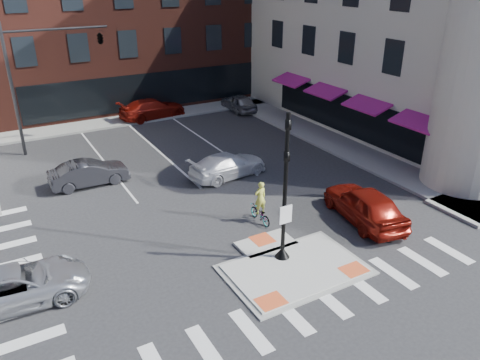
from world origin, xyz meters
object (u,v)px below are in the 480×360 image
bg_car_red (152,109)px  red_sedan (365,204)px  bg_car_silver (239,102)px  bg_car_dark (89,173)px  white_pickup (228,165)px  cyclist (260,209)px  silver_suv (17,285)px

bg_car_red → red_sedan: bearing=-178.2°
bg_car_silver → bg_car_dark: bearing=33.1°
red_sedan → bg_car_dark: red_sedan is taller
bg_car_silver → bg_car_red: bearing=-10.8°
red_sedan → white_pickup: (-3.06, 7.57, -0.16)m
bg_car_silver → cyclist: (-8.21, -16.56, -0.01)m
white_pickup → bg_car_red: bg_car_red is taller
red_sedan → bg_car_red: size_ratio=0.93×
red_sedan → white_pickup: red_sedan is taller
red_sedan → white_pickup: bearing=-58.2°
silver_suv → white_pickup: 12.99m
red_sedan → bg_car_dark: (-10.09, 10.22, -0.14)m
bg_car_silver → silver_suv: bearing=44.5°
silver_suv → red_sedan: (14.58, -1.59, 0.14)m
bg_car_dark → silver_suv: bearing=152.9°
white_pickup → bg_car_dark: 7.52m
white_pickup → bg_car_silver: bearing=-39.7°
red_sedan → cyclist: bearing=-18.1°
bg_car_dark → cyclist: 9.88m
silver_suv → white_pickup: size_ratio=1.07×
bg_car_red → bg_car_dark: bearing=138.2°
bg_car_silver → bg_car_red: (-6.83, 1.50, 0.07)m
silver_suv → bg_car_dark: (4.49, 8.64, -0.00)m
silver_suv → bg_car_silver: 25.30m
bg_car_dark → cyclist: bearing=-143.4°
bg_car_silver → cyclist: cyclist is taller
silver_suv → bg_car_dark: size_ratio=1.19×
white_pickup → bg_car_silver: 13.25m
bg_car_dark → bg_car_silver: bearing=-58.2°
bg_car_red → cyclist: 18.11m
bg_car_dark → bg_car_silver: (14.05, 8.59, 0.01)m
bg_car_red → cyclist: size_ratio=2.57×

